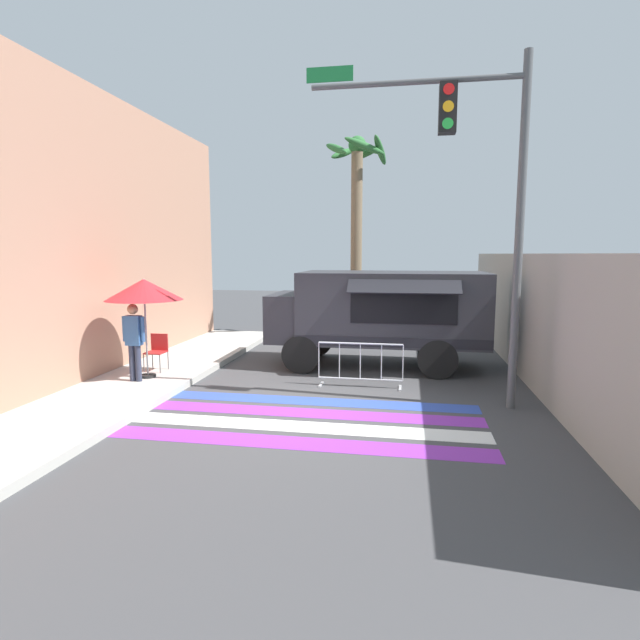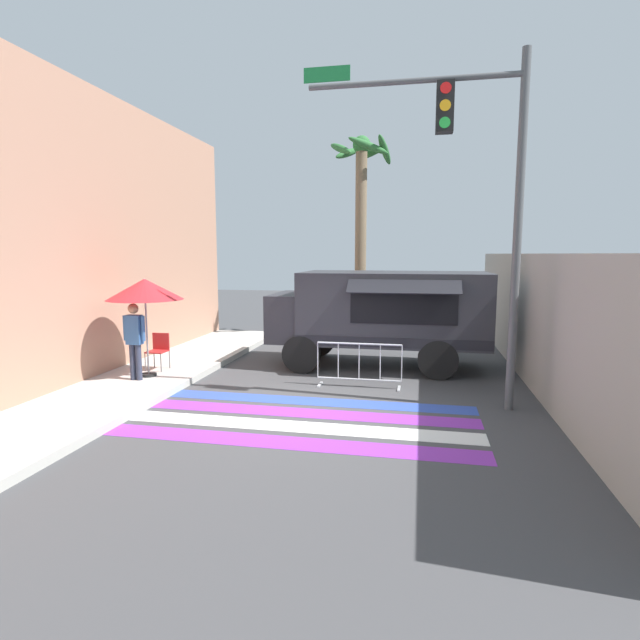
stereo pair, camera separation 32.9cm
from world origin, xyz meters
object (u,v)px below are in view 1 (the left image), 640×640
Objects in this scene: food_truck at (376,310)px; folding_chair at (157,348)px; patio_umbrella at (144,290)px; palm_tree at (357,209)px; barricade_front at (360,365)px; vendor_person at (134,337)px; traffic_signal_pole at (480,175)px.

food_truck is 5.63m from folding_chair.
patio_umbrella is 2.57× the size of folding_chair.
palm_tree reaches higher than food_truck.
patio_umbrella is 8.43m from palm_tree.
folding_chair reaches higher than barricade_front.
patio_umbrella is at bearing -151.86° from food_truck.
vendor_person is 0.25× the size of palm_tree.
folding_chair is at bearing 99.77° from patio_umbrella.
vendor_person is (-0.08, -0.38, -1.02)m from patio_umbrella.
patio_umbrella reaches higher than vendor_person.
folding_chair is (-7.28, 1.22, -3.76)m from traffic_signal_pole.
barricade_front is at bearing -83.34° from palm_tree.
traffic_signal_pole is at bearing -24.61° from barricade_front.
folding_chair is 8.47m from palm_tree.
folding_chair is 0.51× the size of vendor_person.
barricade_front is at bearing -95.54° from food_truck.
traffic_signal_pole is at bearing -67.85° from palm_tree.
traffic_signal_pole is 4.69m from barricade_front.
barricade_front is at bearing 20.11° from vendor_person.
traffic_signal_pole reaches higher than patio_umbrella.
barricade_front is (-0.21, -2.15, -1.02)m from food_truck.
folding_chair is at bearing 170.52° from traffic_signal_pole.
patio_umbrella is at bearing -173.42° from barricade_front.
patio_umbrella reaches higher than barricade_front.
palm_tree is at bearing 112.15° from traffic_signal_pole.
barricade_front is 0.28× the size of palm_tree.
food_truck is at bearing 84.46° from barricade_front.
barricade_front is 7.61m from palm_tree.
food_truck is 4.81m from traffic_signal_pole.
palm_tree is at bearing 96.66° from barricade_front.
patio_umbrella is at bearing -91.39° from folding_chair.
palm_tree is (4.24, 6.25, 3.82)m from folding_chair.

